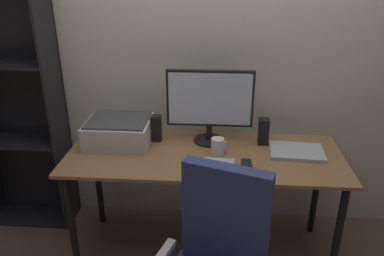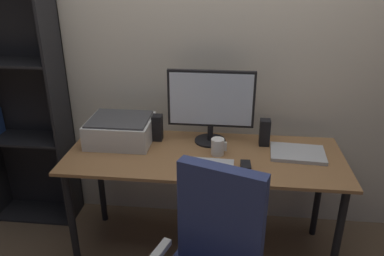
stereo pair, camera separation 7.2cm
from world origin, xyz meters
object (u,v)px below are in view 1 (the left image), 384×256
object	(u,v)px
speaker_left	(156,128)
speaker_right	(263,131)
desk	(204,166)
bookshelf	(15,103)
mouse	(246,165)
laptop	(297,151)
coffee_mug	(218,146)
printer	(119,131)
keyboard	(209,163)
monitor	(210,102)

from	to	relation	value
speaker_left	speaker_right	bearing A→B (deg)	0.00
desk	bookshelf	bearing A→B (deg)	166.30
mouse	speaker_right	distance (m)	0.35
mouse	bookshelf	bearing A→B (deg)	160.86
desk	laptop	world-z (taller)	laptop
desk	laptop	size ratio (longest dim) A/B	5.21
speaker_left	desk	bearing A→B (deg)	-28.21
desk	coffee_mug	xyz separation A→B (m)	(0.08, 0.01, 0.14)
printer	speaker_right	bearing A→B (deg)	3.13
printer	bookshelf	xyz separation A→B (m)	(-0.77, 0.20, 0.10)
keyboard	speaker_left	distance (m)	0.47
desk	keyboard	world-z (taller)	keyboard
keyboard	coffee_mug	distance (m)	0.15
monitor	bookshelf	bearing A→B (deg)	173.93
laptop	speaker_left	world-z (taller)	speaker_left
desk	coffee_mug	world-z (taller)	coffee_mug
coffee_mug	speaker_right	xyz separation A→B (m)	(0.29, 0.17, 0.03)
printer	laptop	bearing A→B (deg)	-3.64
keyboard	speaker_left	bearing A→B (deg)	141.41
coffee_mug	printer	size ratio (longest dim) A/B	0.25
mouse	speaker_left	size ratio (longest dim) A/B	0.56
mouse	speaker_left	bearing A→B (deg)	147.97
speaker_right	printer	world-z (taller)	speaker_right
desk	keyboard	distance (m)	0.17
mouse	speaker_right	xyz separation A→B (m)	(0.12, 0.32, 0.07)
keyboard	bookshelf	size ratio (longest dim) A/B	0.16
coffee_mug	desk	bearing A→B (deg)	-175.57
monitor	printer	size ratio (longest dim) A/B	1.35
monitor	printer	distance (m)	0.61
bookshelf	keyboard	bearing A→B (deg)	-18.56
laptop	printer	xyz separation A→B (m)	(-1.11, 0.07, 0.07)
monitor	speaker_left	distance (m)	0.39
monitor	bookshelf	distance (m)	1.36
speaker_right	printer	distance (m)	0.92
monitor	desk	bearing A→B (deg)	-97.38
coffee_mug	speaker_left	world-z (taller)	speaker_left
monitor	speaker_right	bearing A→B (deg)	-1.31
bookshelf	coffee_mug	bearing A→B (deg)	-12.72
printer	bookshelf	world-z (taller)	bookshelf
speaker_right	printer	xyz separation A→B (m)	(-0.91, -0.05, -0.00)
monitor	mouse	bearing A→B (deg)	-56.09
printer	bookshelf	bearing A→B (deg)	165.42
keyboard	mouse	world-z (taller)	mouse
laptop	speaker_right	size ratio (longest dim) A/B	1.88
laptop	speaker_left	distance (m)	0.89
monitor	coffee_mug	xyz separation A→B (m)	(0.06, -0.17, -0.22)
monitor	laptop	distance (m)	0.61
keyboard	speaker_left	xyz separation A→B (m)	(-0.35, 0.30, 0.08)
keyboard	laptop	distance (m)	0.56
coffee_mug	speaker_left	distance (m)	0.43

